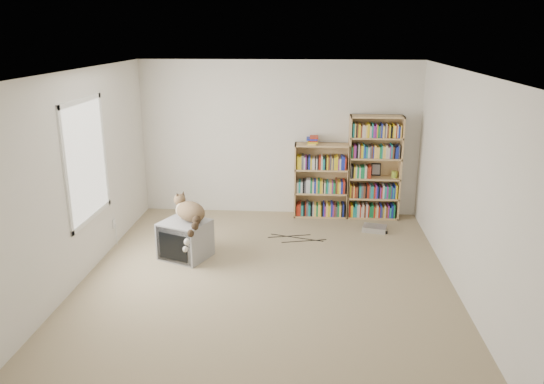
# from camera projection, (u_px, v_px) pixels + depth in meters

# --- Properties ---
(floor) EXTENTS (4.50, 5.00, 0.01)m
(floor) POSITION_uv_depth(u_px,v_px,m) (267.00, 277.00, 6.56)
(floor) COLOR tan
(floor) RESTS_ON ground
(wall_back) EXTENTS (4.50, 0.02, 2.50)m
(wall_back) POSITION_uv_depth(u_px,v_px,m) (279.00, 139.00, 8.58)
(wall_back) COLOR silver
(wall_back) RESTS_ON floor
(wall_front) EXTENTS (4.50, 0.02, 2.50)m
(wall_front) POSITION_uv_depth(u_px,v_px,m) (238.00, 274.00, 3.81)
(wall_front) COLOR silver
(wall_front) RESTS_ON floor
(wall_left) EXTENTS (0.02, 5.00, 2.50)m
(wall_left) POSITION_uv_depth(u_px,v_px,m) (80.00, 177.00, 6.35)
(wall_left) COLOR silver
(wall_left) RESTS_ON floor
(wall_right) EXTENTS (0.02, 5.00, 2.50)m
(wall_right) POSITION_uv_depth(u_px,v_px,m) (463.00, 184.00, 6.04)
(wall_right) COLOR silver
(wall_right) RESTS_ON floor
(ceiling) EXTENTS (4.50, 5.00, 0.02)m
(ceiling) POSITION_uv_depth(u_px,v_px,m) (266.00, 71.00, 5.83)
(ceiling) COLOR white
(ceiling) RESTS_ON wall_back
(window) EXTENTS (0.02, 1.22, 1.52)m
(window) POSITION_uv_depth(u_px,v_px,m) (86.00, 161.00, 6.50)
(window) COLOR white
(window) RESTS_ON wall_left
(crt_tv) EXTENTS (0.74, 0.71, 0.51)m
(crt_tv) POSITION_uv_depth(u_px,v_px,m) (186.00, 239.00, 7.09)
(crt_tv) COLOR gray
(crt_tv) RESTS_ON floor
(cat) EXTENTS (0.57, 0.78, 0.57)m
(cat) POSITION_uv_depth(u_px,v_px,m) (190.00, 215.00, 6.96)
(cat) COLOR #382417
(cat) RESTS_ON crt_tv
(bookcase_tall) EXTENTS (0.83, 0.30, 1.67)m
(bookcase_tall) POSITION_uv_depth(u_px,v_px,m) (374.00, 170.00, 8.47)
(bookcase_tall) COLOR tan
(bookcase_tall) RESTS_ON floor
(bookcase_short) EXTENTS (0.88, 0.30, 1.20)m
(bookcase_short) POSITION_uv_depth(u_px,v_px,m) (321.00, 184.00, 8.61)
(bookcase_short) COLOR tan
(bookcase_short) RESTS_ON floor
(book_stack) EXTENTS (0.18, 0.23, 0.13)m
(book_stack) POSITION_uv_depth(u_px,v_px,m) (313.00, 140.00, 8.38)
(book_stack) COLOR #A22615
(book_stack) RESTS_ON bookcase_short
(green_mug) EXTENTS (0.10, 0.10, 0.11)m
(green_mug) POSITION_uv_depth(u_px,v_px,m) (394.00, 174.00, 8.45)
(green_mug) COLOR #8DA930
(green_mug) RESTS_ON bookcase_tall
(framed_print) EXTENTS (0.15, 0.05, 0.20)m
(framed_print) POSITION_uv_depth(u_px,v_px,m) (376.00, 169.00, 8.55)
(framed_print) COLOR black
(framed_print) RESTS_ON bookcase_tall
(dvd_player) EXTENTS (0.40, 0.33, 0.08)m
(dvd_player) POSITION_uv_depth(u_px,v_px,m) (375.00, 228.00, 8.07)
(dvd_player) COLOR silver
(dvd_player) RESTS_ON floor
(wall_outlet) EXTENTS (0.01, 0.08, 0.13)m
(wall_outlet) POSITION_uv_depth(u_px,v_px,m) (114.00, 224.00, 7.47)
(wall_outlet) COLOR silver
(wall_outlet) RESTS_ON wall_left
(floor_cables) EXTENTS (1.20, 0.70, 0.01)m
(floor_cables) POSITION_uv_depth(u_px,v_px,m) (285.00, 240.00, 7.74)
(floor_cables) COLOR black
(floor_cables) RESTS_ON floor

